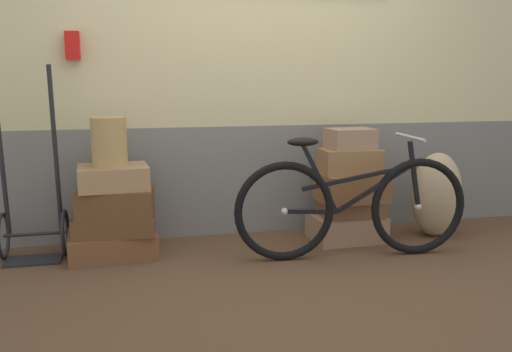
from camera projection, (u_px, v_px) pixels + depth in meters
ground at (280, 266)px, 3.77m from camera, size 8.52×5.20×0.06m
station_building at (255, 59)px, 4.33m from camera, size 6.52×0.74×2.82m
suitcase_0 at (113, 244)px, 3.88m from camera, size 0.64×0.49×0.18m
suitcase_1 at (115, 224)px, 3.86m from camera, size 0.58×0.46×0.12m
suitcase_2 at (116, 202)px, 3.82m from camera, size 0.55×0.40×0.19m
suitcase_3 at (113, 177)px, 3.80m from camera, size 0.50×0.40×0.16m
suitcase_4 at (346, 227)px, 4.26m from camera, size 0.57×0.42×0.20m
suitcase_5 at (351, 208)px, 4.22m from camera, size 0.51×0.36×0.12m
suitcase_6 at (351, 187)px, 4.17m from camera, size 0.53×0.39×0.22m
suitcase_7 at (350, 161)px, 4.15m from camera, size 0.46×0.31×0.19m
suitcase_8 at (351, 139)px, 4.15m from camera, size 0.37×0.28×0.15m
wicker_basket at (109, 142)px, 3.73m from camera, size 0.24×0.24×0.34m
luggage_trolley at (33, 218)px, 3.81m from camera, size 0.44×0.39×1.35m
burlap_sack at (436, 195)px, 4.34m from camera, size 0.40×0.34×0.68m
bicycle at (352, 206)px, 3.81m from camera, size 1.68×0.46×0.87m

